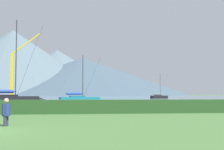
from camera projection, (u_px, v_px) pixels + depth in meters
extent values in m
cube|color=slate|center=(64.00, 97.00, 147.50)|extent=(320.00, 246.00, 0.00)
cube|color=#284C23|center=(14.00, 107.00, 22.70)|extent=(80.00, 1.20, 1.01)
cube|color=black|center=(10.00, 101.00, 41.26)|extent=(7.54, 3.58, 1.14)
cone|color=black|center=(43.00, 100.00, 42.40)|extent=(1.38, 1.15, 0.97)
cube|color=black|center=(7.00, 97.00, 41.17)|extent=(2.93, 2.14, 0.72)
cylinder|color=#333338|center=(16.00, 60.00, 41.75)|extent=(0.14, 0.14, 10.62)
cylinder|color=#333338|center=(2.00, 91.00, 41.05)|extent=(3.24, 0.63, 0.12)
cylinder|color=#2847A3|center=(2.00, 91.00, 41.05)|extent=(2.81, 0.88, 0.46)
cylinder|color=#333338|center=(29.00, 62.00, 42.20)|extent=(3.41, 0.57, 10.10)
cube|color=#19707A|center=(79.00, 100.00, 49.77)|extent=(6.44, 3.37, 0.96)
cone|color=#19707A|center=(101.00, 100.00, 50.93)|extent=(1.20, 1.03, 0.82)
cube|color=#16646E|center=(77.00, 98.00, 49.68)|extent=(2.54, 1.93, 0.61)
cylinder|color=#333338|center=(83.00, 77.00, 50.16)|extent=(0.12, 0.12, 7.11)
cylinder|color=#333338|center=(74.00, 94.00, 49.55)|extent=(2.72, 0.69, 0.11)
cylinder|color=#2847A3|center=(74.00, 94.00, 49.55)|extent=(2.37, 0.88, 0.39)
cylinder|color=#333338|center=(92.00, 78.00, 50.63)|extent=(2.85, 0.65, 6.76)
cube|color=black|center=(159.00, 97.00, 104.67)|extent=(5.96, 3.45, 0.89)
cone|color=black|center=(167.00, 97.00, 105.95)|extent=(1.14, 1.00, 0.75)
cube|color=black|center=(158.00, 96.00, 104.56)|extent=(2.39, 1.89, 0.56)
cylinder|color=#333338|center=(160.00, 85.00, 105.09)|extent=(0.11, 0.11, 7.81)
cylinder|color=#333338|center=(157.00, 94.00, 104.41)|extent=(2.46, 0.81, 0.10)
cylinder|color=gray|center=(157.00, 94.00, 104.41)|extent=(2.17, 0.95, 0.35)
cylinder|color=#333338|center=(164.00, 86.00, 105.61)|extent=(2.58, 0.78, 7.43)
cylinder|color=#2D3347|center=(5.00, 121.00, 14.12)|extent=(0.14, 0.14, 0.45)
cylinder|color=#2D3347|center=(7.00, 121.00, 14.30)|extent=(0.14, 0.14, 0.45)
cylinder|color=navy|center=(6.00, 110.00, 14.24)|extent=(0.36, 0.36, 0.55)
cylinder|color=navy|center=(4.00, 110.00, 14.00)|extent=(0.09, 0.09, 0.49)
cylinder|color=navy|center=(9.00, 109.00, 14.48)|extent=(0.09, 0.09, 0.49)
sphere|color=tan|center=(6.00, 101.00, 14.26)|extent=(0.22, 0.22, 0.22)
cube|color=#333338|center=(12.00, 98.00, 83.39)|extent=(2.00, 2.00, 0.80)
cube|color=gold|center=(12.00, 75.00, 83.76)|extent=(0.80, 0.80, 11.41)
cube|color=gold|center=(26.00, 43.00, 84.70)|extent=(7.36, 0.36, 5.75)
cone|color=#425666|center=(83.00, 77.00, 346.01)|extent=(228.57, 228.57, 40.76)
cone|color=slate|center=(57.00, 72.00, 395.28)|extent=(192.02, 192.02, 56.39)
cone|color=slate|center=(13.00, 62.00, 342.06)|extent=(211.11, 211.11, 70.69)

